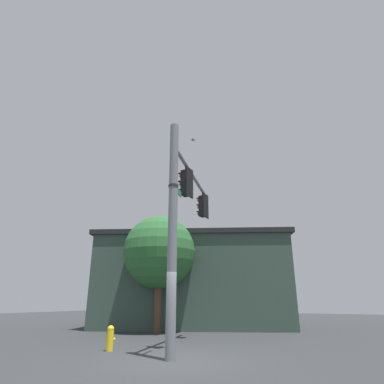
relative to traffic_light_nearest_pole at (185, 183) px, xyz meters
The scene contains 10 objects.
ground_plane 6.35m from the traffic_light_nearest_pole, 164.24° to the right, with size 80.00×80.00×0.00m, color #2D3033.
signal_pole 2.83m from the traffic_light_nearest_pole, 164.24° to the right, with size 0.31×0.31×7.74m, color slate.
mast_arm 1.58m from the traffic_light_nearest_pole, 14.25° to the left, with size 0.15×0.15×6.21m, color slate.
traffic_light_nearest_pole is the anchor object (origin of this frame).
traffic_light_mid_inner 3.42m from the traffic_light_nearest_pole, 15.09° to the left, with size 0.54×0.49×1.31m.
street_name_sign 1.68m from the traffic_light_nearest_pole, 164.15° to the right, with size 1.12×0.45×0.22m.
bird_flying 5.36m from the traffic_light_nearest_pole, 23.39° to the left, with size 0.40×0.31×0.10m.
storefront_building 11.29m from the traffic_light_nearest_pole, 26.36° to the left, with size 12.16×14.42×5.83m.
tree_by_storefront 7.24m from the traffic_light_nearest_pole, 41.87° to the left, with size 4.16×4.16×6.44m.
fire_hydrant 6.25m from the traffic_light_nearest_pole, 114.50° to the left, with size 0.35×0.24×0.82m.
Camera 1 is at (-8.83, -5.49, 1.65)m, focal length 30.11 mm.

